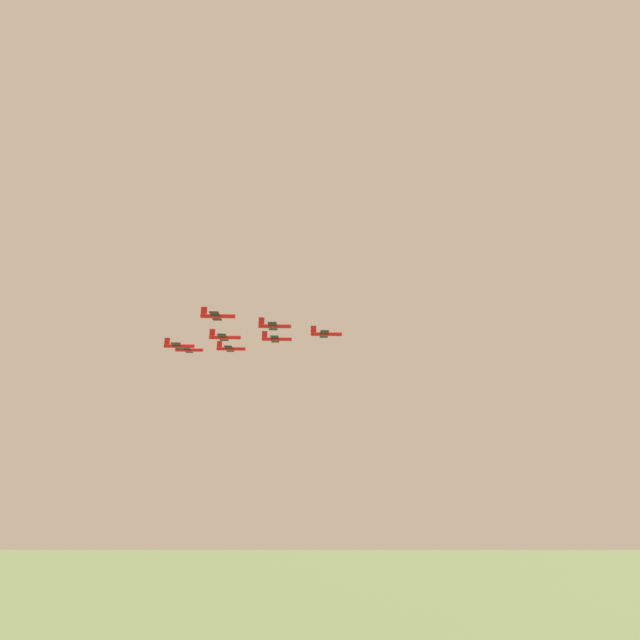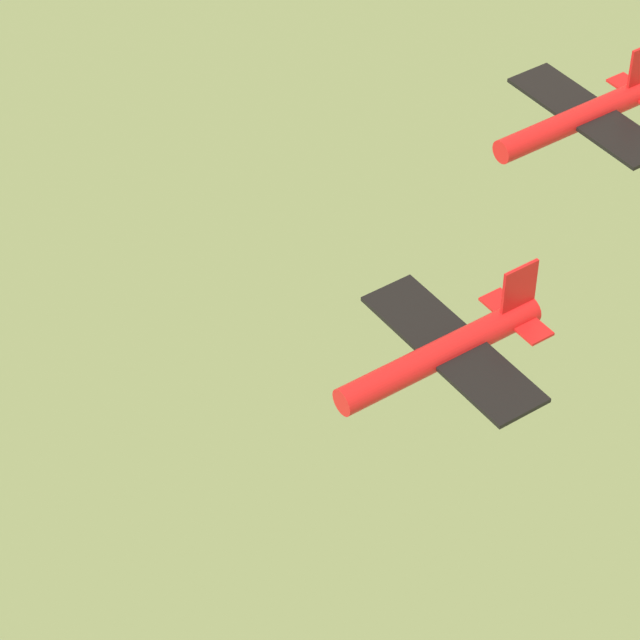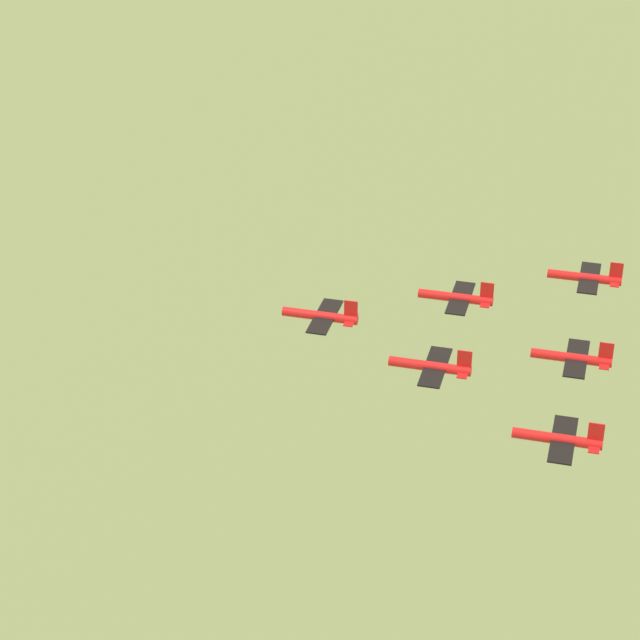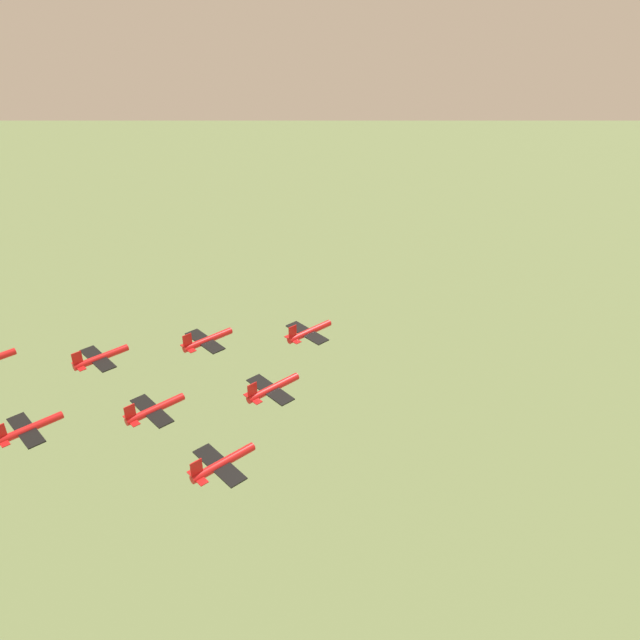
% 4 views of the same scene
% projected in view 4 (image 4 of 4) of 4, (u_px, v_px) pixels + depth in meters
% --- Properties ---
extents(jet_0, '(10.41, 10.24, 3.77)m').
position_uv_depth(jet_0, '(308.00, 332.00, 130.32)').
color(jet_0, red).
extents(jet_1, '(10.41, 10.24, 3.77)m').
position_uv_depth(jet_1, '(206.00, 340.00, 126.35)').
color(jet_1, red).
extents(jet_2, '(10.41, 10.24, 3.77)m').
position_uv_depth(jet_2, '(271.00, 389.00, 112.83)').
color(jet_2, red).
extents(jet_3, '(10.41, 10.24, 3.77)m').
position_uv_depth(jet_3, '(99.00, 358.00, 123.39)').
color(jet_3, red).
extents(jet_4, '(10.41, 10.24, 3.77)m').
position_uv_depth(jet_4, '(153.00, 410.00, 109.88)').
color(jet_4, red).
extents(jet_5, '(10.41, 10.24, 3.77)m').
position_uv_depth(jet_5, '(221.00, 464.00, 95.12)').
color(jet_5, red).
extents(jet_7, '(10.41, 10.24, 3.77)m').
position_uv_depth(jet_7, '(28.00, 429.00, 106.61)').
color(jet_7, red).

